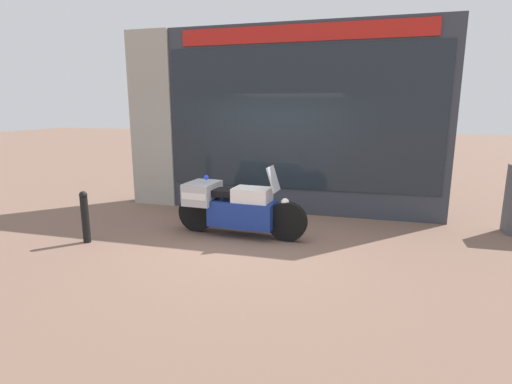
{
  "coord_description": "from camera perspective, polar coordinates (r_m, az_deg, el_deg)",
  "views": [
    {
      "loc": [
        1.81,
        -6.29,
        2.23
      ],
      "look_at": [
        -0.11,
        0.61,
        0.69
      ],
      "focal_mm": 28.0,
      "sensor_mm": 36.0,
      "label": 1
    }
  ],
  "objects": [
    {
      "name": "ground_plane",
      "position": [
        6.92,
        -0.52,
        -6.67
      ],
      "size": [
        60.0,
        60.0,
        0.0
      ],
      "primitive_type": "plane",
      "color": "#7A5B4C"
    },
    {
      "name": "shop_building",
      "position": [
        8.6,
        0.19,
        10.14
      ],
      "size": [
        6.77,
        0.55,
        3.85
      ],
      "color": "#333842",
      "rests_on": "ground"
    },
    {
      "name": "window_display",
      "position": [
        8.62,
        5.98,
        0.27
      ],
      "size": [
        5.3,
        0.3,
        1.98
      ],
      "color": "slate",
      "rests_on": "ground"
    },
    {
      "name": "paramedic_motorcycle",
      "position": [
        6.99,
        -3.36,
        -1.96
      ],
      "size": [
        2.37,
        0.71,
        1.26
      ],
      "rotation": [
        0.0,
        0.0,
        -0.06
      ],
      "color": "black",
      "rests_on": "ground"
    },
    {
      "name": "street_bollard",
      "position": [
        7.19,
        -23.23,
        -3.19
      ],
      "size": [
        0.13,
        0.13,
        0.87
      ],
      "color": "black",
      "rests_on": "ground"
    }
  ]
}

